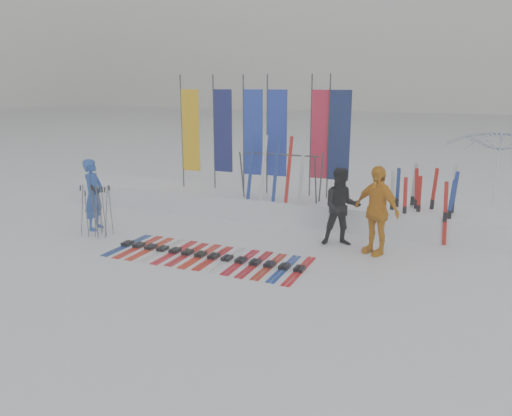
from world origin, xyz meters
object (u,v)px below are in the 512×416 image
at_px(person_black, 341,207).
at_px(ski_row, 207,256).
at_px(person_blue, 94,195).
at_px(tent_canopy, 497,177).
at_px(person_yellow, 376,210).
at_px(ski_rack, 281,170).

distance_m(person_black, ski_row, 3.17).
bearing_deg(person_blue, tent_canopy, -77.05).
distance_m(person_black, person_yellow, 0.86).
bearing_deg(person_black, person_blue, 169.75).
distance_m(person_blue, person_black, 6.05).
bearing_deg(person_black, tent_canopy, 24.61).
bearing_deg(person_black, person_yellow, -40.62).
xyz_separation_m(person_black, tent_canopy, (3.22, 3.32, 0.36)).
height_order(person_blue, ski_row, person_blue).
bearing_deg(person_blue, ski_rack, -71.37).
distance_m(person_yellow, tent_canopy, 4.35).
xyz_separation_m(tent_canopy, ski_rack, (-5.15, -2.00, 0.14)).
bearing_deg(ski_row, person_blue, 167.75).
distance_m(tent_canopy, ski_rack, 5.52).
height_order(tent_canopy, ski_rack, tent_canopy).
xyz_separation_m(person_blue, tent_canopy, (9.16, 4.48, 0.35)).
distance_m(ski_row, ski_rack, 3.55).
bearing_deg(ski_row, tent_canopy, 43.20).
bearing_deg(ski_row, person_black, 39.14).
relative_size(person_yellow, ski_rack, 0.93).
height_order(person_yellow, ski_row, person_yellow).
xyz_separation_m(person_blue, ski_row, (3.57, -0.77, -0.85)).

